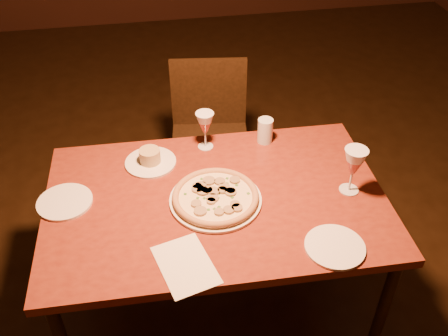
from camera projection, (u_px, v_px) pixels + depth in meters
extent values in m
plane|color=black|center=(220.00, 305.00, 2.38)|extent=(7.00, 7.00, 0.00)
cube|color=maroon|center=(216.00, 201.00, 1.94)|extent=(1.33, 0.88, 0.04)
cylinder|color=black|center=(82.00, 217.00, 2.37)|extent=(0.05, 0.05, 0.67)
cylinder|color=black|center=(381.00, 314.00, 1.95)|extent=(0.05, 0.05, 0.67)
cylinder|color=black|center=(324.00, 192.00, 2.52)|extent=(0.05, 0.05, 0.67)
cube|color=black|center=(210.00, 145.00, 2.66)|extent=(0.45, 0.45, 0.04)
cube|color=black|center=(209.00, 92.00, 2.67)|extent=(0.40, 0.08, 0.38)
cylinder|color=black|center=(181.00, 198.00, 2.67)|extent=(0.03, 0.03, 0.41)
cylinder|color=black|center=(182.00, 160.00, 2.92)|extent=(0.03, 0.03, 0.41)
cylinder|color=black|center=(242.00, 196.00, 2.68)|extent=(0.03, 0.03, 0.41)
cylinder|color=black|center=(238.00, 159.00, 2.94)|extent=(0.03, 0.03, 0.41)
cylinder|color=white|center=(216.00, 200.00, 1.91)|extent=(0.35, 0.35, 0.01)
cylinder|color=beige|center=(216.00, 197.00, 1.90)|extent=(0.32, 0.32, 0.01)
torus|color=tan|center=(215.00, 196.00, 1.90)|extent=(0.33, 0.33, 0.03)
cylinder|color=white|center=(151.00, 162.00, 2.10)|extent=(0.21, 0.21, 0.01)
cylinder|color=tan|center=(150.00, 156.00, 2.07)|extent=(0.09, 0.09, 0.06)
cylinder|color=silver|center=(265.00, 131.00, 2.19)|extent=(0.07, 0.07, 0.11)
cylinder|color=white|center=(65.00, 202.00, 1.90)|extent=(0.21, 0.21, 0.01)
cylinder|color=white|center=(335.00, 247.00, 1.72)|extent=(0.21, 0.21, 0.01)
cube|color=white|center=(186.00, 265.00, 1.67)|extent=(0.23, 0.28, 0.00)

